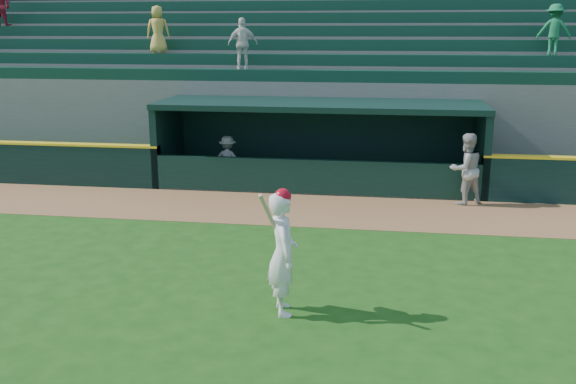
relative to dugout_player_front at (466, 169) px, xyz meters
name	(u,v)px	position (x,y,z in m)	size (l,w,h in m)	color
ground	(275,282)	(-4.03, -6.11, -0.94)	(120.00, 120.00, 0.00)	#1C4A12
warning_track	(307,210)	(-4.03, -1.21, -0.94)	(40.00, 3.00, 0.01)	olive
dugout_player_front	(466,169)	(0.00, 0.00, 0.00)	(0.92, 0.72, 1.89)	#A8A8A3
dugout_player_inside	(228,160)	(-6.74, 1.39, -0.23)	(0.92, 0.53, 1.43)	#A4A49F
dugout	(320,138)	(-4.03, 1.89, 0.41)	(9.40, 2.80, 2.46)	slate
stands	(332,89)	(-4.06, 6.45, 1.45)	(34.50, 6.25, 7.49)	slate
batter_at_plate	(283,252)	(-3.68, -7.35, 0.09)	(0.69, 0.88, 2.10)	white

